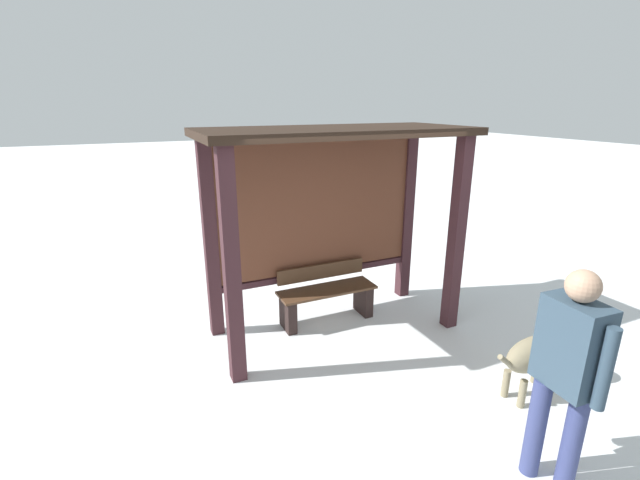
{
  "coord_description": "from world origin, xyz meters",
  "views": [
    {
      "loc": [
        -2.26,
        -4.52,
        2.81
      ],
      "look_at": [
        -0.26,
        -0.12,
        1.27
      ],
      "focal_mm": 24.47,
      "sensor_mm": 36.0,
      "label": 1
    }
  ],
  "objects_px": {
    "bus_shelter": "(329,188)",
    "bench_left_inside": "(326,296)",
    "dog": "(538,352)",
    "person_walking": "(568,364)"
  },
  "relations": [
    {
      "from": "bus_shelter",
      "to": "bench_left_inside",
      "type": "bearing_deg",
      "value": 90.0
    },
    {
      "from": "person_walking",
      "to": "dog",
      "type": "distance_m",
      "value": 1.26
    },
    {
      "from": "bus_shelter",
      "to": "person_walking",
      "type": "bearing_deg",
      "value": -81.14
    },
    {
      "from": "bench_left_inside",
      "to": "person_walking",
      "type": "xyz_separation_m",
      "value": [
        0.47,
        -3.06,
        0.68
      ]
    },
    {
      "from": "bench_left_inside",
      "to": "dog",
      "type": "bearing_deg",
      "value": -60.96
    },
    {
      "from": "person_walking",
      "to": "dog",
      "type": "height_order",
      "value": "person_walking"
    },
    {
      "from": "bench_left_inside",
      "to": "dog",
      "type": "relative_size",
      "value": 1.19
    },
    {
      "from": "bus_shelter",
      "to": "bench_left_inside",
      "type": "relative_size",
      "value": 2.4
    },
    {
      "from": "bus_shelter",
      "to": "dog",
      "type": "relative_size",
      "value": 2.85
    },
    {
      "from": "bench_left_inside",
      "to": "dog",
      "type": "height_order",
      "value": "bench_left_inside"
    }
  ]
}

